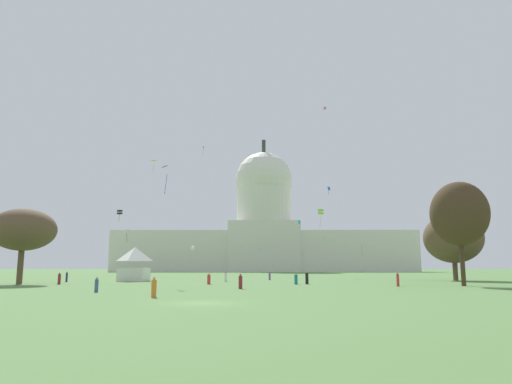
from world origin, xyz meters
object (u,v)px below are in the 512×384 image
person_denim_back_left (97,285)px  kite_orange_low (126,232)px  kite_violet_low (168,170)px  person_black_near_tree_west (307,278)px  kite_magenta_high (203,148)px  person_purple_near_tree_east (270,276)px  person_maroon_lawn_far_right (240,282)px  tree_west_mid (23,230)px  person_orange_mid_center (154,288)px  capitol_building (264,232)px  kite_yellow_mid (154,163)px  kite_white_low (193,248)px  kite_blue_mid (329,189)px  tree_east_mid (459,214)px  kite_red_low (121,219)px  kite_lime_low (321,212)px  person_red_front_right (398,280)px  kite_green_low (362,248)px  person_red_mid_left (209,279)px  kite_turquoise_low (299,223)px  kite_cyan_low (260,249)px  tree_east_near (453,238)px  person_teal_edge_west (296,279)px  person_maroon_front_center (59,279)px  person_white_near_tent (226,278)px  kite_gold_low (325,236)px  event_tent (134,263)px  person_navy_aisle_center (67,277)px  kite_black_low (120,212)px

person_denim_back_left → kite_orange_low: kite_orange_low is taller
kite_orange_low → kite_violet_low: bearing=17.9°
person_black_near_tree_west → kite_magenta_high: kite_magenta_high is taller
person_purple_near_tree_east → person_maroon_lawn_far_right: size_ratio=0.88×
tree_west_mid → person_orange_mid_center: 38.01m
capitol_building → tree_west_mid: (-35.74, -154.81, -10.90)m
kite_violet_low → kite_yellow_mid: bearing=-12.7°
kite_white_low → kite_blue_mid: (43.35, -33.62, 15.40)m
tree_east_mid → kite_red_low: 109.31m
kite_red_low → kite_lime_low: bearing=-47.2°
person_red_front_right → kite_white_low: 113.19m
kite_green_low → person_red_front_right: bearing=-145.7°
tree_east_mid → tree_west_mid: tree_east_mid is taller
person_purple_near_tree_east → kite_red_low: size_ratio=1.05×
tree_east_mid → kite_green_low: 97.15m
person_red_mid_left → kite_turquoise_low: kite_turquoise_low is taller
person_red_mid_left → kite_cyan_low: 126.03m
person_red_front_right → person_red_mid_left: person_red_front_right is taller
tree_east_near → person_teal_edge_west: (-29.94, -18.24, -6.85)m
kite_yellow_mid → person_orange_mid_center: bearing=94.0°
kite_green_low → tree_east_near: bearing=-135.4°
person_maroon_front_center → kite_green_low: (62.54, 91.65, 7.98)m
person_white_near_tent → person_red_mid_left: size_ratio=1.00×
tree_west_mid → kite_lime_low: 61.67m
tree_west_mid → tree_east_near: 71.47m
person_purple_near_tree_east → kite_gold_low: bearing=-60.8°
person_red_front_right → kite_blue_mid: bearing=-15.2°
kite_cyan_low → person_maroon_front_center: bearing=-92.2°
tree_east_near → kite_cyan_low: tree_east_near is taller
kite_yellow_mid → kite_blue_mid: bearing=157.9°
person_orange_mid_center → kite_violet_low: 31.76m
kite_orange_low → person_white_near_tent: bearing=30.1°
kite_orange_low → kite_blue_mid: bearing=97.0°
event_tent → person_red_front_right: (39.32, -21.40, -2.19)m
person_teal_edge_west → person_maroon_front_center: (-33.52, -0.14, 0.05)m
person_purple_near_tree_east → kite_lime_low: 24.78m
person_red_front_right → person_denim_back_left: (-33.68, -13.70, -0.15)m
person_teal_edge_west → person_navy_aisle_center: 37.94m
person_teal_edge_west → kite_violet_low: kite_violet_low is taller
tree_west_mid → kite_magenta_high: 129.28m
person_purple_near_tree_east → kite_black_low: bearing=-3.7°
kite_magenta_high → kite_orange_low: kite_magenta_high is taller
person_white_near_tent → kite_orange_low: bearing=-22.6°
person_orange_mid_center → kite_magenta_high: size_ratio=0.44×
person_red_front_right → kite_red_low: kite_red_low is taller
person_maroon_lawn_far_right → kite_violet_low: 22.95m
event_tent → kite_lime_low: (35.50, 23.32, 11.65)m
person_denim_back_left → kite_green_low: kite_green_low is taller
person_white_near_tent → person_black_near_tree_west: size_ratio=0.87×
person_teal_edge_west → kite_violet_low: (-18.37, -0.74, 15.61)m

